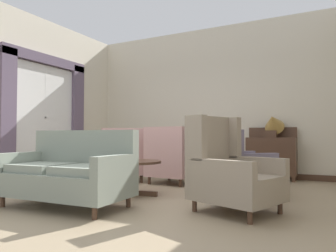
{
  "coord_description": "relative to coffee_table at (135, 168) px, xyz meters",
  "views": [
    {
      "loc": [
        2.6,
        -3.76,
        0.86
      ],
      "look_at": [
        0.24,
        0.76,
        1.03
      ],
      "focal_mm": 34.32,
      "sensor_mm": 36.0,
      "label": 1
    }
  ],
  "objects": [
    {
      "name": "settee",
      "position": [
        -0.31,
        -1.01,
        -0.0
      ],
      "size": [
        1.64,
        0.88,
        0.95
      ],
      "rotation": [
        0.0,
        0.0,
        0.04
      ],
      "color": "gray",
      "rests_on": "ground"
    },
    {
      "name": "window_with_curtains",
      "position": [
        -2.74,
        0.77,
        1.03
      ],
      "size": [
        0.12,
        2.14,
        2.48
      ],
      "color": "silver"
    },
    {
      "name": "armchair_near_window",
      "position": [
        1.55,
        -0.36,
        0.05
      ],
      "size": [
        1.1,
        1.02,
        1.11
      ],
      "rotation": [
        0.0,
        0.0,
        7.52
      ],
      "color": "gray",
      "rests_on": "ground"
    },
    {
      "name": "ground",
      "position": [
        0.05,
        -0.25,
        -0.4
      ],
      "size": [
        8.93,
        8.93,
        0.0
      ],
      "primitive_type": "plane",
      "color": "#9E896B"
    },
    {
      "name": "sideboard",
      "position": [
        1.51,
        2.65,
        0.08
      ],
      "size": [
        0.95,
        0.35,
        1.06
      ],
      "color": "#4C3323",
      "rests_on": "ground"
    },
    {
      "name": "wall_left",
      "position": [
        -2.84,
        0.71,
        1.28
      ],
      "size": [
        0.08,
        4.47,
        3.37
      ],
      "primitive_type": "cube",
      "color": "beige",
      "rests_on": "ground"
    },
    {
      "name": "armchair_foreground_right",
      "position": [
        -1.02,
        1.11,
        0.03
      ],
      "size": [
        1.18,
        1.18,
        1.02
      ],
      "rotation": [
        0.0,
        0.0,
        3.88
      ],
      "color": "tan",
      "rests_on": "ground"
    },
    {
      "name": "gramophone",
      "position": [
        1.56,
        2.55,
        0.72
      ],
      "size": [
        0.39,
        0.51,
        0.56
      ],
      "color": "#4C3323",
      "rests_on": "sideboard"
    },
    {
      "name": "porcelain_vase",
      "position": [
        -0.05,
        0.0,
        0.24
      ],
      "size": [
        0.18,
        0.18,
        0.32
      ],
      "color": "brown",
      "rests_on": "coffee_table"
    },
    {
      "name": "baseboard_back",
      "position": [
        0.05,
        2.89,
        -0.34
      ],
      "size": [
        5.77,
        0.03,
        0.12
      ],
      "primitive_type": "cube",
      "color": "#4C3323",
      "rests_on": "ground"
    },
    {
      "name": "armchair_far_left",
      "position": [
        -0.03,
        1.28,
        0.03
      ],
      "size": [
        0.87,
        0.91,
        1.04
      ],
      "rotation": [
        0.0,
        0.0,
        3.07
      ],
      "color": "tan",
      "rests_on": "ground"
    },
    {
      "name": "armchair_back_corner",
      "position": [
        1.32,
        0.74,
        0.02
      ],
      "size": [
        1.12,
        1.12,
        0.96
      ],
      "rotation": [
        0.0,
        0.0,
        2.27
      ],
      "color": "slate",
      "rests_on": "ground"
    },
    {
      "name": "wall_back",
      "position": [
        0.05,
        2.94,
        1.28
      ],
      "size": [
        5.93,
        0.08,
        3.37
      ],
      "primitive_type": "cube",
      "color": "beige",
      "rests_on": "ground"
    },
    {
      "name": "coffee_table",
      "position": [
        0.0,
        0.0,
        0.0
      ],
      "size": [
        0.79,
        0.79,
        0.51
      ],
      "color": "#4C3323",
      "rests_on": "ground"
    }
  ]
}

